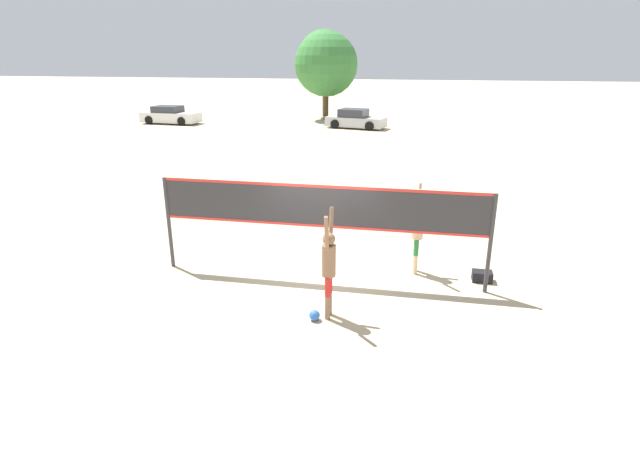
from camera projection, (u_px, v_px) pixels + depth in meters
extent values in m
plane|color=#C6B28C|center=(320.00, 278.00, 11.98)|extent=(200.00, 200.00, 0.00)
cylinder|color=#38383D|center=(169.00, 223.00, 12.29)|extent=(0.09, 0.09, 2.30)
cylinder|color=#38383D|center=(490.00, 245.00, 10.90)|extent=(0.09, 0.09, 2.30)
cube|color=#2D2D33|center=(320.00, 206.00, 11.38)|extent=(7.51, 0.02, 1.00)
cube|color=red|center=(320.00, 186.00, 11.23)|extent=(7.51, 0.03, 0.06)
cube|color=red|center=(320.00, 226.00, 11.54)|extent=(7.51, 0.03, 0.06)
cylinder|color=#8C664C|center=(328.00, 308.00, 10.05)|extent=(0.11, 0.11, 0.51)
cylinder|color=red|center=(328.00, 287.00, 9.90)|extent=(0.12, 0.12, 0.41)
cylinder|color=#8C664C|center=(329.00, 303.00, 10.24)|extent=(0.11, 0.11, 0.51)
cylinder|color=red|center=(329.00, 283.00, 10.09)|extent=(0.12, 0.12, 0.41)
cylinder|color=#8C664C|center=(329.00, 260.00, 9.82)|extent=(0.28, 0.28, 0.65)
sphere|color=#8C664C|center=(329.00, 239.00, 9.67)|extent=(0.25, 0.25, 0.25)
cylinder|color=#8C664C|center=(327.00, 234.00, 9.38)|extent=(0.08, 0.23, 0.73)
cylinder|color=#8C664C|center=(331.00, 225.00, 9.83)|extent=(0.08, 0.23, 0.73)
cylinder|color=beige|center=(415.00, 261.00, 12.33)|extent=(0.11, 0.11, 0.49)
cylinder|color=#267F3F|center=(416.00, 245.00, 12.18)|extent=(0.12, 0.12, 0.40)
cylinder|color=beige|center=(415.00, 264.00, 12.14)|extent=(0.11, 0.11, 0.49)
cylinder|color=#267F3F|center=(416.00, 247.00, 12.00)|extent=(0.12, 0.12, 0.40)
cylinder|color=beige|center=(418.00, 226.00, 11.92)|extent=(0.28, 0.28, 0.63)
sphere|color=beige|center=(419.00, 208.00, 11.77)|extent=(0.24, 0.24, 0.24)
cylinder|color=beige|center=(419.00, 198.00, 11.94)|extent=(0.08, 0.22, 0.71)
cylinder|color=beige|center=(419.00, 204.00, 11.48)|extent=(0.08, 0.22, 0.71)
sphere|color=blue|center=(314.00, 315.00, 10.05)|extent=(0.22, 0.22, 0.22)
cube|color=black|center=(482.00, 276.00, 11.79)|extent=(0.46, 0.32, 0.25)
cube|color=#B7B7BC|center=(356.00, 122.00, 36.13)|extent=(4.49, 2.59, 0.68)
cube|color=#2D333D|center=(353.00, 113.00, 36.00)|extent=(2.19, 1.96, 0.56)
cylinder|color=black|center=(377.00, 123.00, 36.40)|extent=(0.67, 0.35, 0.64)
cylinder|color=black|center=(370.00, 126.00, 34.97)|extent=(0.67, 0.35, 0.64)
cylinder|color=black|center=(343.00, 121.00, 37.38)|extent=(0.67, 0.35, 0.64)
cylinder|color=black|center=(335.00, 124.00, 35.95)|extent=(0.67, 0.35, 0.64)
cube|color=silver|center=(171.00, 117.00, 38.49)|extent=(4.59, 2.06, 0.74)
cube|color=#2D333D|center=(168.00, 109.00, 38.35)|extent=(2.12, 1.75, 0.47)
cylinder|color=black|center=(193.00, 119.00, 38.96)|extent=(0.65, 0.26, 0.64)
cylinder|color=black|center=(182.00, 121.00, 37.45)|extent=(0.65, 0.26, 0.64)
cylinder|color=black|center=(161.00, 118.00, 39.65)|extent=(0.65, 0.26, 0.64)
cylinder|color=black|center=(149.00, 120.00, 38.14)|extent=(0.65, 0.26, 0.64)
cylinder|color=brown|center=(324.00, 94.00, 42.63)|extent=(0.27, 0.27, 3.75)
sphere|color=#387A38|center=(324.00, 56.00, 41.62)|extent=(4.29, 4.29, 4.29)
cylinder|color=#4C3823|center=(326.00, 101.00, 40.52)|extent=(0.41, 0.41, 2.96)
sphere|color=#387A38|center=(326.00, 64.00, 39.57)|extent=(5.04, 5.04, 5.04)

